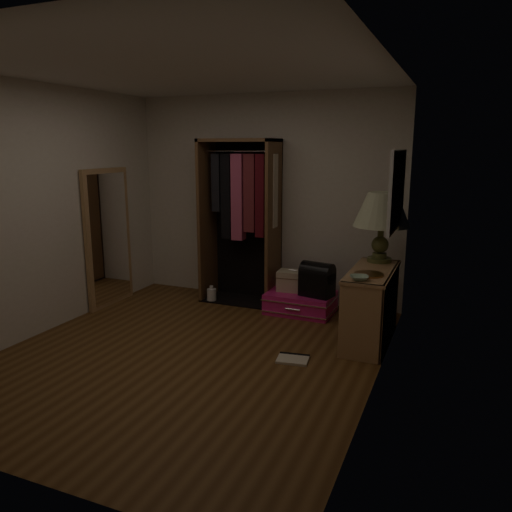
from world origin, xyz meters
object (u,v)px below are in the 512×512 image
at_px(console_bookshelf, 371,303).
at_px(black_bag, 317,279).
at_px(table_lamp, 382,211).
at_px(floor_mirror, 108,238).
at_px(pink_suitcase, 301,302).
at_px(white_jug, 212,295).
at_px(train_case, 293,281).
at_px(open_wardrobe, 243,208).

xyz_separation_m(console_bookshelf, black_bag, (-0.71, 0.50, 0.06)).
bearing_deg(table_lamp, black_bag, 169.05).
xyz_separation_m(floor_mirror, pink_suitcase, (2.31, 0.60, -0.73)).
relative_size(console_bookshelf, floor_mirror, 0.66).
bearing_deg(table_lamp, white_jug, 176.01).
height_order(train_case, table_lamp, table_lamp).
height_order(console_bookshelf, floor_mirror, floor_mirror).
height_order(open_wardrobe, floor_mirror, open_wardrobe).
bearing_deg(floor_mirror, train_case, 16.27).
distance_m(console_bookshelf, open_wardrobe, 2.06).
bearing_deg(train_case, floor_mirror, -168.46).
relative_size(open_wardrobe, black_bag, 4.95).
height_order(pink_suitcase, train_case, train_case).
relative_size(open_wardrobe, white_jug, 9.77).
distance_m(black_bag, white_jug, 1.44).
distance_m(open_wardrobe, train_case, 1.10).
relative_size(floor_mirror, pink_suitcase, 2.10).
height_order(floor_mirror, black_bag, floor_mirror).
xyz_separation_m(pink_suitcase, table_lamp, (0.93, -0.19, 1.17)).
xyz_separation_m(train_case, white_jug, (-1.07, -0.09, -0.28)).
height_order(black_bag, white_jug, black_bag).
distance_m(console_bookshelf, floor_mirror, 3.27).
bearing_deg(black_bag, train_case, 175.80).
relative_size(console_bookshelf, open_wardrobe, 0.55).
bearing_deg(console_bookshelf, pink_suitcase, 149.07).
height_order(floor_mirror, white_jug, floor_mirror).
height_order(pink_suitcase, white_jug, pink_suitcase).
relative_size(floor_mirror, white_jug, 8.10).
bearing_deg(console_bookshelf, train_case, 150.09).
distance_m(train_case, white_jug, 1.11).
xyz_separation_m(train_case, black_bag, (0.33, -0.09, 0.08)).
bearing_deg(pink_suitcase, table_lamp, -10.73).
xyz_separation_m(table_lamp, white_jug, (-2.11, 0.15, -1.20)).
distance_m(floor_mirror, table_lamp, 3.30).
relative_size(open_wardrobe, floor_mirror, 1.21).
xyz_separation_m(open_wardrobe, table_lamp, (1.75, -0.36, 0.09)).
bearing_deg(pink_suitcase, floor_mirror, -164.78).
xyz_separation_m(train_case, table_lamp, (1.04, -0.23, 0.92)).
xyz_separation_m(open_wardrobe, floor_mirror, (-1.49, -0.77, -0.35)).
xyz_separation_m(pink_suitcase, train_case, (-0.12, 0.04, 0.25)).
height_order(train_case, black_bag, black_bag).
distance_m(console_bookshelf, pink_suitcase, 1.11).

